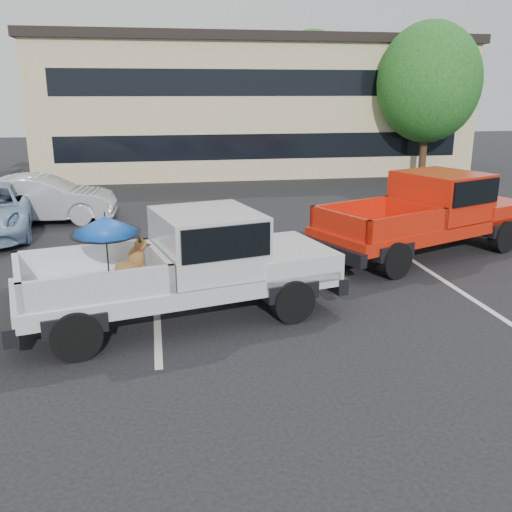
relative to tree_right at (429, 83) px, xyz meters
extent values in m
plane|color=black|center=(-9.00, -16.00, -4.21)|extent=(90.00, 90.00, 0.00)
cube|color=silver|center=(-12.00, -14.00, -4.21)|extent=(0.12, 5.00, 0.01)
cube|color=silver|center=(-6.00, -14.00, -4.21)|extent=(0.12, 5.00, 0.01)
cube|color=tan|center=(-7.00, 5.00, -1.21)|extent=(20.00, 8.00, 6.00)
cube|color=black|center=(-7.00, 5.00, 1.89)|extent=(20.40, 8.40, 0.40)
cube|color=black|center=(-7.00, 1.02, -2.71)|extent=(18.00, 0.08, 1.10)
cube|color=black|center=(-7.00, 1.02, -0.01)|extent=(18.00, 0.08, 1.10)
cylinder|color=#332114|center=(0.00, 0.00, -2.84)|extent=(0.32, 0.32, 2.73)
ellipsoid|color=#164F1A|center=(0.00, 0.00, 0.01)|extent=(4.46, 4.46, 5.13)
cylinder|color=#332114|center=(-3.00, 8.00, -2.78)|extent=(0.32, 0.32, 2.86)
ellipsoid|color=#164F1A|center=(-3.00, 8.00, 0.21)|extent=(4.68, 4.68, 5.38)
cylinder|color=black|center=(-13.19, -15.94, -3.83)|extent=(0.80, 0.45, 0.76)
cylinder|color=black|center=(-13.62, -14.15, -3.83)|extent=(0.80, 0.45, 0.76)
cylinder|color=black|center=(-9.69, -15.10, -3.83)|extent=(0.80, 0.45, 0.76)
cylinder|color=black|center=(-10.12, -13.31, -3.83)|extent=(0.80, 0.45, 0.76)
cube|color=silver|center=(-11.60, -14.61, -3.54)|extent=(5.69, 3.12, 0.28)
cube|color=silver|center=(-9.66, -14.15, -3.33)|extent=(1.91, 2.22, 0.46)
cube|color=black|center=(-8.93, -13.97, -3.71)|extent=(0.65, 1.95, 0.30)
cube|color=black|center=(-14.28, -15.25, -3.71)|extent=(0.63, 1.95, 0.28)
cube|color=silver|center=(-11.07, -14.48, -2.86)|extent=(2.03, 2.17, 1.05)
cube|color=black|center=(-11.07, -14.48, -2.66)|extent=(1.91, 2.24, 0.55)
cube|color=black|center=(-13.01, -14.95, -3.48)|extent=(2.66, 2.32, 0.10)
cube|color=silver|center=(-13.22, -14.10, -3.18)|extent=(2.26, 0.63, 0.50)
cube|color=silver|center=(-12.81, -15.79, -3.18)|extent=(2.26, 0.63, 0.50)
cube|color=silver|center=(-14.08, -15.20, -3.18)|extent=(0.53, 1.81, 0.50)
cube|color=silver|center=(-11.94, -14.69, -3.18)|extent=(0.53, 1.81, 0.50)
ellipsoid|color=brown|center=(-12.45, -14.52, -3.28)|extent=(0.52, 0.47, 0.30)
cylinder|color=brown|center=(-12.20, -14.53, -3.32)|extent=(0.07, 0.07, 0.22)
cylinder|color=brown|center=(-12.23, -14.39, -3.32)|extent=(0.07, 0.07, 0.22)
ellipsoid|color=brown|center=(-12.30, -14.48, -3.09)|extent=(0.33, 0.31, 0.40)
cylinder|color=red|center=(-12.28, -14.48, -2.96)|extent=(0.20, 0.20, 0.04)
sphere|color=brown|center=(-12.22, -14.46, -2.87)|extent=(0.21, 0.21, 0.21)
cone|color=black|center=(-12.10, -14.43, -2.89)|extent=(0.17, 0.13, 0.10)
cone|color=black|center=(-12.22, -14.52, -2.76)|extent=(0.07, 0.07, 0.11)
cone|color=black|center=(-12.25, -14.41, -2.76)|extent=(0.07, 0.07, 0.11)
cylinder|color=brown|center=(-12.62, -14.56, -3.37)|extent=(0.27, 0.05, 0.09)
cylinder|color=black|center=(-12.72, -15.08, -2.90)|extent=(0.02, 0.10, 1.05)
cone|color=#144BB4|center=(-12.72, -15.08, -2.36)|extent=(1.10, 1.12, 0.36)
cylinder|color=black|center=(-12.72, -15.08, -2.20)|extent=(0.02, 0.02, 0.10)
cylinder|color=black|center=(-12.72, -15.08, -2.49)|extent=(1.10, 1.10, 0.09)
cylinder|color=black|center=(-6.97, -13.14, -3.81)|extent=(0.85, 0.58, 0.80)
cylinder|color=black|center=(-7.72, -11.36, -3.81)|extent=(0.85, 0.58, 0.80)
cylinder|color=black|center=(-3.50, -11.68, -3.81)|extent=(0.85, 0.58, 0.80)
cylinder|color=black|center=(-4.24, -9.90, -3.81)|extent=(0.85, 0.58, 0.80)
cube|color=red|center=(-5.56, -11.50, -3.51)|extent=(5.98, 4.04, 0.29)
cube|color=red|center=(-3.63, -10.69, -3.29)|extent=(2.23, 2.46, 0.48)
cube|color=black|center=(-2.91, -10.39, -3.68)|extent=(0.99, 1.97, 0.31)
cube|color=black|center=(-8.22, -12.61, -3.68)|extent=(0.97, 1.97, 0.29)
cube|color=red|center=(-5.03, -11.28, -2.79)|extent=(2.34, 2.45, 1.10)
cube|color=black|center=(-5.03, -11.28, -2.59)|extent=(2.23, 2.48, 0.58)
cube|color=black|center=(-6.96, -12.09, -3.44)|extent=(2.97, 2.71, 0.10)
cube|color=red|center=(-7.31, -11.25, -3.13)|extent=(2.26, 1.03, 0.52)
cube|color=red|center=(-6.61, -12.93, -3.13)|extent=(2.26, 1.03, 0.52)
cube|color=red|center=(-8.02, -12.53, -3.13)|extent=(0.84, 1.82, 0.52)
cube|color=red|center=(-5.90, -11.64, -3.13)|extent=(0.84, 1.82, 0.52)
imported|color=#A3A7AA|center=(-15.32, -6.14, -3.49)|extent=(4.41, 1.69, 1.43)
camera|label=1|loc=(-11.94, -24.06, -0.34)|focal=40.00mm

